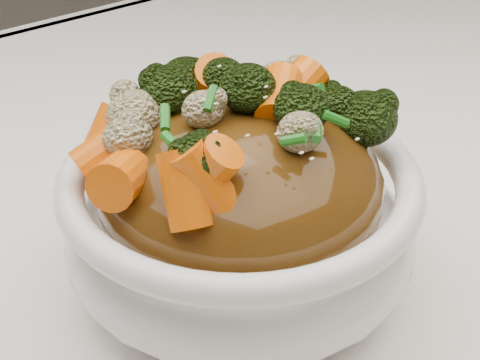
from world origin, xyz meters
TOP-DOWN VIEW (x-y plane):
  - tablecloth at (0.00, 0.00)m, footprint 1.20×0.80m
  - bowl at (-0.01, -0.05)m, footprint 0.26×0.26m
  - sauce_base at (-0.01, -0.05)m, footprint 0.21×0.21m
  - carrots at (-0.01, -0.05)m, footprint 0.21×0.21m
  - broccoli at (-0.01, -0.05)m, footprint 0.21×0.21m
  - cauliflower at (-0.01, -0.05)m, footprint 0.21×0.21m
  - scallions at (-0.01, -0.05)m, footprint 0.15×0.15m
  - sesame_seeds at (-0.01, -0.05)m, footprint 0.19×0.19m

SIDE VIEW (x-z plane):
  - tablecloth at x=0.00m, z-range 0.71..0.75m
  - bowl at x=-0.01m, z-range 0.75..0.83m
  - sauce_base at x=-0.01m, z-range 0.77..0.86m
  - cauliflower at x=-0.01m, z-range 0.85..0.89m
  - broccoli at x=-0.01m, z-range 0.85..0.89m
  - carrots at x=-0.01m, z-range 0.85..0.90m
  - scallions at x=-0.01m, z-range 0.87..0.88m
  - sesame_seeds at x=-0.01m, z-range 0.87..0.88m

